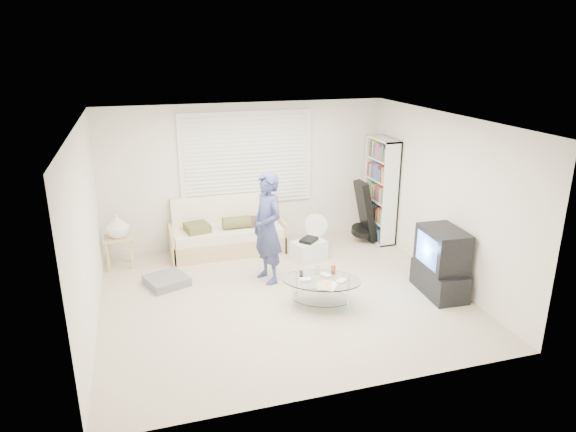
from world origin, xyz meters
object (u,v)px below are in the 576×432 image
object	(u,v)px
tv_unit	(441,263)
coffee_table	(322,285)
futon_sofa	(228,234)
bookshelf	(381,190)

from	to	relation	value
tv_unit	coffee_table	distance (m)	1.77
futon_sofa	coffee_table	distance (m)	2.47
tv_unit	coffee_table	size ratio (longest dim) A/B	0.78
futon_sofa	tv_unit	bearing A→B (deg)	-42.57
bookshelf	coffee_table	xyz separation A→B (m)	(-1.89, -2.11, -0.62)
bookshelf	tv_unit	distance (m)	2.28
bookshelf	coffee_table	world-z (taller)	bookshelf
bookshelf	tv_unit	xyz separation A→B (m)	(-0.13, -2.22, -0.46)
futon_sofa	bookshelf	distance (m)	2.84
futon_sofa	tv_unit	world-z (taller)	tv_unit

